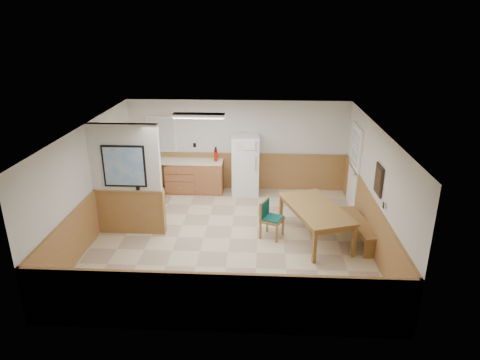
# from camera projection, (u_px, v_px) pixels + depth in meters

# --- Properties ---
(ground) EXTENTS (6.00, 6.00, 0.00)m
(ground) POSITION_uv_depth(u_px,v_px,m) (230.00, 238.00, 9.39)
(ground) COLOR beige
(ground) RESTS_ON ground
(ceiling) EXTENTS (6.00, 6.00, 0.02)m
(ceiling) POSITION_uv_depth(u_px,v_px,m) (229.00, 127.00, 8.51)
(ceiling) COLOR silver
(ceiling) RESTS_ON back_wall
(back_wall) EXTENTS (6.00, 0.02, 2.50)m
(back_wall) POSITION_uv_depth(u_px,v_px,m) (238.00, 146.00, 11.75)
(back_wall) COLOR silver
(back_wall) RESTS_ON ground
(right_wall) EXTENTS (0.02, 6.00, 2.50)m
(right_wall) POSITION_uv_depth(u_px,v_px,m) (375.00, 188.00, 8.80)
(right_wall) COLOR silver
(right_wall) RESTS_ON ground
(left_wall) EXTENTS (0.02, 6.00, 2.50)m
(left_wall) POSITION_uv_depth(u_px,v_px,m) (89.00, 183.00, 9.10)
(left_wall) COLOR silver
(left_wall) RESTS_ON ground
(wainscot_back) EXTENTS (6.00, 0.04, 1.00)m
(wainscot_back) POSITION_uv_depth(u_px,v_px,m) (238.00, 172.00, 12.00)
(wainscot_back) COLOR #A76A43
(wainscot_back) RESTS_ON ground
(wainscot_right) EXTENTS (0.04, 6.00, 1.00)m
(wainscot_right) POSITION_uv_depth(u_px,v_px,m) (370.00, 221.00, 9.07)
(wainscot_right) COLOR #A76A43
(wainscot_right) RESTS_ON ground
(wainscot_left) EXTENTS (0.04, 6.00, 1.00)m
(wainscot_left) POSITION_uv_depth(u_px,v_px,m) (95.00, 215.00, 9.36)
(wainscot_left) COLOR #A76A43
(wainscot_left) RESTS_ON ground
(partition_wall) EXTENTS (1.50, 0.20, 2.50)m
(partition_wall) POSITION_uv_depth(u_px,v_px,m) (127.00, 181.00, 9.25)
(partition_wall) COLOR silver
(partition_wall) RESTS_ON ground
(kitchen_counter) EXTENTS (2.20, 0.61, 1.00)m
(kitchen_counter) POSITION_uv_depth(u_px,v_px,m) (194.00, 176.00, 11.79)
(kitchen_counter) COLOR #A6643B
(kitchen_counter) RESTS_ON ground
(exterior_door) EXTENTS (0.07, 1.02, 2.15)m
(exterior_door) POSITION_uv_depth(u_px,v_px,m) (354.00, 167.00, 10.65)
(exterior_door) COLOR white
(exterior_door) RESTS_ON ground
(kitchen_window) EXTENTS (0.80, 0.04, 1.00)m
(kitchen_window) POSITION_uv_depth(u_px,v_px,m) (162.00, 134.00, 11.73)
(kitchen_window) COLOR white
(kitchen_window) RESTS_ON back_wall
(wall_painting) EXTENTS (0.04, 0.50, 0.60)m
(wall_painting) POSITION_uv_depth(u_px,v_px,m) (379.00, 180.00, 8.42)
(wall_painting) COLOR black
(wall_painting) RESTS_ON right_wall
(fluorescent_fixture) EXTENTS (1.20, 0.30, 0.09)m
(fluorescent_fixture) POSITION_uv_depth(u_px,v_px,m) (199.00, 116.00, 9.78)
(fluorescent_fixture) COLOR white
(fluorescent_fixture) RESTS_ON ceiling
(refrigerator) EXTENTS (0.75, 0.74, 1.63)m
(refrigerator) POSITION_uv_depth(u_px,v_px,m) (245.00, 165.00, 11.55)
(refrigerator) COLOR white
(refrigerator) RESTS_ON ground
(dining_table) EXTENTS (1.56, 2.17, 0.75)m
(dining_table) POSITION_uv_depth(u_px,v_px,m) (316.00, 211.00, 9.16)
(dining_table) COLOR olive
(dining_table) RESTS_ON ground
(dining_bench) EXTENTS (0.60, 1.62, 0.45)m
(dining_bench) POSITION_uv_depth(u_px,v_px,m) (359.00, 226.00, 9.20)
(dining_bench) COLOR olive
(dining_bench) RESTS_ON ground
(dining_chair) EXTENTS (0.72, 0.62, 0.85)m
(dining_chair) POSITION_uv_depth(u_px,v_px,m) (268.00, 216.00, 9.33)
(dining_chair) COLOR olive
(dining_chair) RESTS_ON ground
(fire_extinguisher) EXTENTS (0.11, 0.11, 0.40)m
(fire_extinguisher) POSITION_uv_depth(u_px,v_px,m) (216.00, 155.00, 11.53)
(fire_extinguisher) COLOR #BC150A
(fire_extinguisher) RESTS_ON kitchen_counter
(soap_bottle) EXTENTS (0.07, 0.07, 0.22)m
(soap_bottle) POSITION_uv_depth(u_px,v_px,m) (153.00, 156.00, 11.65)
(soap_bottle) COLOR #178027
(soap_bottle) RESTS_ON kitchen_counter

